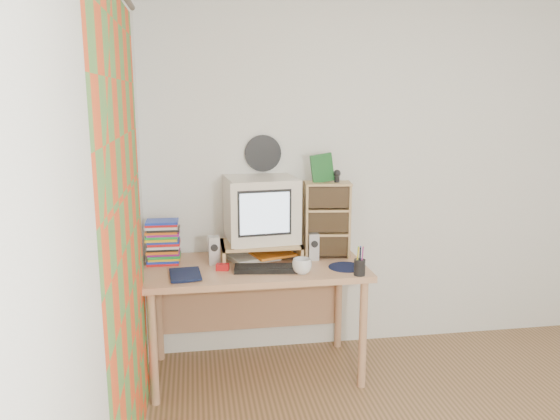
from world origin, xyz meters
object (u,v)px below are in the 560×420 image
object	(u,v)px
cd_rack	(327,220)
mug	(302,266)
dvd_stack	(163,242)
diary	(170,274)
desk	(254,281)
keyboard	(269,268)
crt_monitor	(261,210)

from	to	relation	value
cd_rack	mug	distance (m)	0.46
dvd_stack	diary	size ratio (longest dim) A/B	1.29
diary	desk	bearing A→B (deg)	19.20
desk	dvd_stack	world-z (taller)	dvd_stack
desk	dvd_stack	size ratio (longest dim) A/B	4.88
keyboard	crt_monitor	bearing A→B (deg)	99.38
desk	crt_monitor	xyz separation A→B (m)	(0.06, 0.09, 0.46)
desk	dvd_stack	distance (m)	0.65
keyboard	diary	world-z (taller)	diary
dvd_stack	diary	world-z (taller)	dvd_stack
keyboard	cd_rack	distance (m)	0.55
dvd_stack	diary	bearing A→B (deg)	-79.25
keyboard	cd_rack	world-z (taller)	cd_rack
keyboard	dvd_stack	xyz separation A→B (m)	(-0.65, 0.26, 0.13)
crt_monitor	cd_rack	xyz separation A→B (m)	(0.44, -0.03, -0.08)
crt_monitor	mug	distance (m)	0.51
mug	diary	size ratio (longest dim) A/B	0.53
crt_monitor	desk	bearing A→B (deg)	-131.38
keyboard	cd_rack	bearing A→B (deg)	37.44
mug	keyboard	bearing A→B (deg)	155.29
dvd_stack	crt_monitor	bearing A→B (deg)	3.46
desk	dvd_stack	bearing A→B (deg)	173.86
mug	diary	distance (m)	0.80
cd_rack	mug	world-z (taller)	cd_rack
desk	mug	bearing A→B (deg)	-47.19
desk	crt_monitor	size ratio (longest dim) A/B	3.17
desk	crt_monitor	world-z (taller)	crt_monitor
desk	cd_rack	distance (m)	0.64
mug	diary	world-z (taller)	mug
desk	diary	world-z (taller)	diary
crt_monitor	cd_rack	distance (m)	0.45
dvd_stack	cd_rack	xyz separation A→B (m)	(1.08, -0.01, 0.11)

